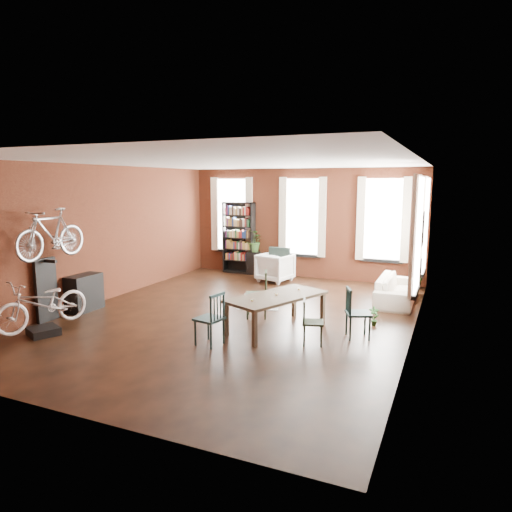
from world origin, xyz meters
The scene contains 19 objects.
room centered at (0.25, 0.62, 2.14)m, with size 9.00×9.04×3.22m.
dining_table centered at (1.08, -0.48, 0.34)m, with size 0.91×1.99×0.68m, color #4C3E2D.
dining_chair_a centered at (0.30, -1.68, 0.47)m, with size 0.43×0.43×0.93m, color #1C3A3E.
dining_chair_b centered at (0.40, 0.15, 0.49)m, with size 0.45×0.45×0.98m, color #1E2E1B.
dining_chair_c centered at (1.94, -0.94, 0.39)m, with size 0.36×0.36×0.79m, color black.
dining_chair_d centered at (2.60, -0.30, 0.46)m, with size 0.42×0.42×0.92m, color #1B3B3D.
bookshelf centered at (-2.00, 4.30, 1.10)m, with size 1.00×0.32×2.20m, color black.
white_armchair centered at (-0.51, 3.57, 0.44)m, with size 0.86×0.80×0.88m, color silver.
cream_sofa centered at (2.95, 2.60, 0.41)m, with size 2.08×0.61×0.81m, color beige.
striped_rug centered at (-0.01, 1.32, 0.01)m, with size 0.94×1.50×0.01m, color black.
bike_trainer centered at (-2.77, -2.48, 0.07)m, with size 0.49×0.49×0.14m, color black.
bike_wall_rack centered at (-3.40, -1.80, 0.65)m, with size 0.16×0.60×1.30m, color black.
console_table centered at (-3.28, -0.90, 0.40)m, with size 0.40×0.80×0.80m, color black.
plant_stand centered at (-1.52, 4.30, 0.34)m, with size 0.34×0.34×0.69m, color black.
plant_by_sofa centered at (3.30, 4.22, 0.15)m, with size 0.37×0.67×0.30m, color #2D5823.
plant_small centered at (2.75, 0.53, 0.07)m, with size 0.20×0.38×0.14m, color #2A5D25.
bicycle_floor centered at (-2.74, -2.46, 1.02)m, with size 0.61×0.92×1.75m, color beige.
bicycle_hung centered at (-3.15, -1.80, 2.13)m, with size 0.47×1.00×1.66m, color #A5A8AD.
plant_on_stand centered at (-1.49, 4.33, 0.96)m, with size 0.62×0.69×0.54m, color #376026.
Camera 1 is at (4.08, -8.34, 2.80)m, focal length 32.00 mm.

